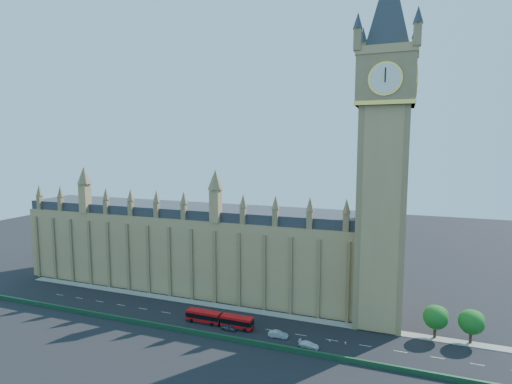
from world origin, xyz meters
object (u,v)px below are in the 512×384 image
(red_bus, at_px, (219,319))
(car_grey, at_px, (229,327))
(car_silver, at_px, (278,334))
(car_white, at_px, (309,345))

(red_bus, height_order, car_grey, red_bus)
(red_bus, relative_size, car_silver, 3.87)
(car_silver, bearing_deg, car_grey, 90.03)
(red_bus, height_order, car_silver, red_bus)
(car_silver, bearing_deg, red_bus, 83.46)
(red_bus, bearing_deg, car_grey, -25.03)
(car_silver, bearing_deg, car_white, -108.10)
(car_silver, distance_m, car_white, 8.69)
(car_grey, xyz_separation_m, car_white, (21.64, -1.74, 0.00))
(red_bus, xyz_separation_m, car_white, (25.32, -3.52, -1.00))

